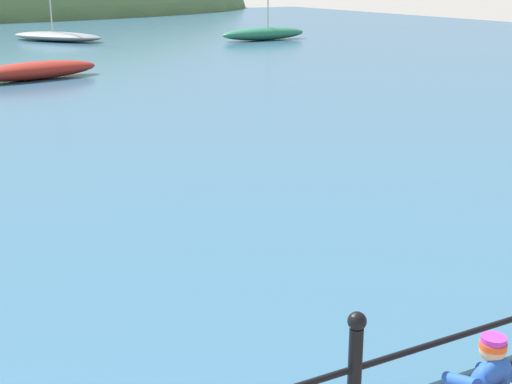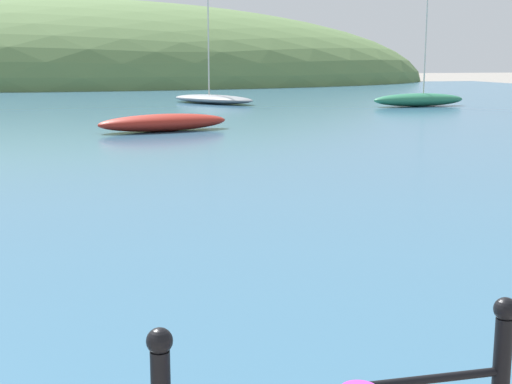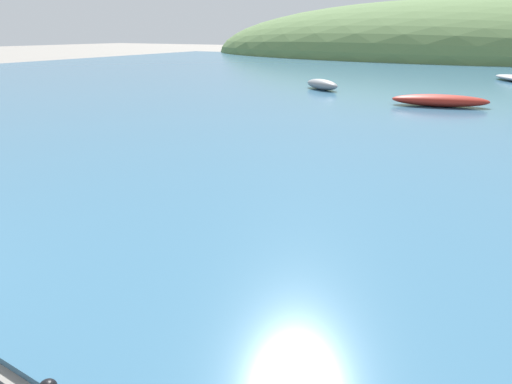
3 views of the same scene
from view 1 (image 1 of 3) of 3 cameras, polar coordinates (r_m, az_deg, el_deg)
boat_blue_hull at (r=35.91m, az=0.64°, el=12.58°), size 4.66×1.40×5.68m
boat_green_fishing at (r=36.67m, az=-15.63°, el=11.93°), size 4.36×5.19×6.12m
boat_far_right at (r=23.17m, az=-17.34°, el=9.25°), size 4.37×2.17×0.54m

